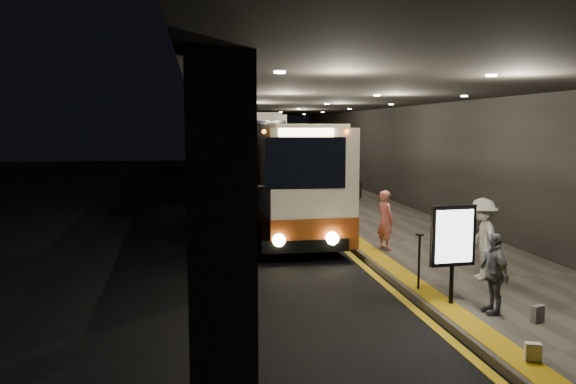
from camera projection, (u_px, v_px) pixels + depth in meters
ground at (267, 259)px, 15.10m from camera, size 90.00×90.00×0.00m
lane_line_white at (199, 228)px, 19.73m from camera, size 0.12×50.00×0.01m
kerb_stripe_yellow at (315, 224)px, 20.37m from camera, size 0.18×50.00×0.01m
sidewalk at (378, 221)px, 20.74m from camera, size 4.50×50.00×0.15m
tactile_strip at (328, 220)px, 20.43m from camera, size 0.50×50.00×0.01m
terminal_wall at (438, 141)px, 20.74m from camera, size 0.10×50.00×6.00m
support_columns at (207, 167)px, 18.54m from camera, size 0.80×24.80×4.40m
canopy at (320, 96)px, 19.86m from camera, size 9.00×50.00×0.40m
coach_main at (276, 180)px, 19.61m from camera, size 2.85×11.36×3.51m
coach_second at (249, 153)px, 32.85m from camera, size 2.94×13.06×4.09m
passenger_boarding at (385, 220)px, 15.52m from camera, size 0.56×0.69×1.65m
passenger_waiting_white at (482, 239)px, 12.49m from camera, size 0.75×1.26×1.82m
passenger_waiting_grey at (494, 273)px, 10.20m from camera, size 0.46×0.88×1.50m
bag_polka at (538, 314)px, 9.77m from camera, size 0.27×0.19×0.30m
bag_plain at (533, 352)px, 8.14m from camera, size 0.25×0.19×0.28m
info_sign at (453, 238)px, 10.66m from camera, size 0.91×0.19×1.92m
stanchion_post at (419, 262)px, 11.71m from camera, size 0.05×0.05×1.17m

